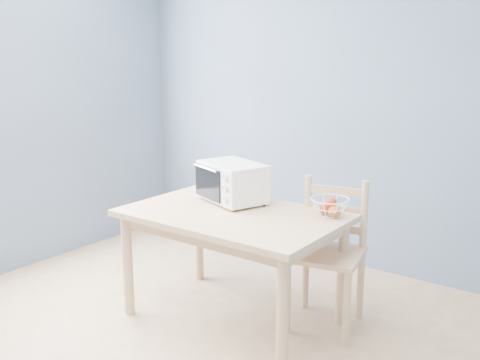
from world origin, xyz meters
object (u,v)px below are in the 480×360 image
Objects in this scene: fruit_basket at (331,206)px; dining_chair at (328,255)px; toaster_oven at (231,181)px; dining_table at (233,227)px.

fruit_basket is 0.34m from dining_chair.
dining_chair reaches higher than fruit_basket.
toaster_oven reaches higher than dining_chair.
dining_chair reaches higher than dining_table.
toaster_oven is 0.58× the size of dining_chair.
toaster_oven is at bearing -173.09° from fruit_basket.
fruit_basket is (0.73, 0.09, -0.08)m from toaster_oven.
fruit_basket is at bearing 28.25° from dining_table.
dining_table is 5.09× the size of fruit_basket.
dining_table is at bearing -151.75° from fruit_basket.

